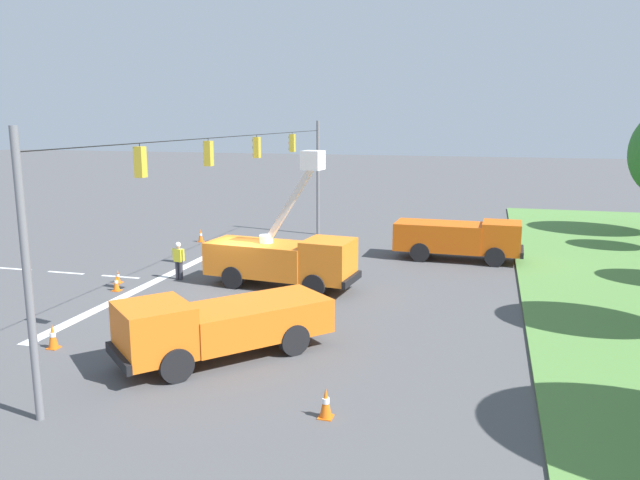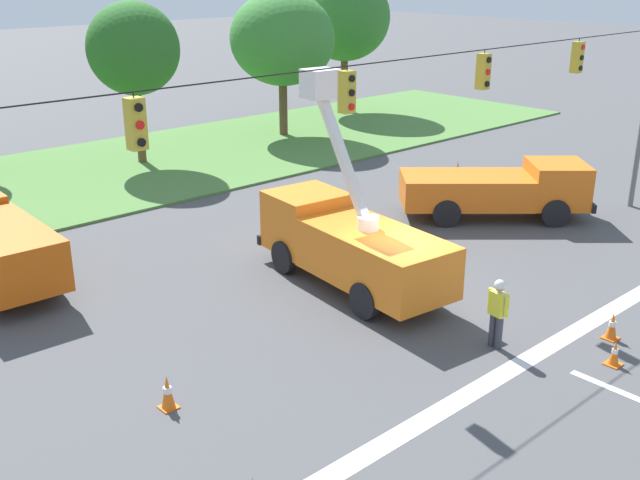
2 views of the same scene
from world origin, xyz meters
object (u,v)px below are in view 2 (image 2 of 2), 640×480
Objects in this scene: traffic_cone_mid_right at (615,353)px; road_worker at (498,309)px; utility_truck_bucket_lift at (349,240)px; traffic_cone_lane_edge_b at (167,392)px; tree_east_end at (345,17)px; tree_far_east at (282,39)px; utility_truck_support_near at (500,189)px; traffic_cone_near_bucket at (612,326)px; tree_east at (133,49)px; traffic_cone_foreground_left at (457,171)px.

road_worker is at bearing 118.86° from traffic_cone_mid_right.
utility_truck_bucket_lift is 9.06× the size of traffic_cone_lane_edge_b.
traffic_cone_mid_right is at bearing -32.03° from traffic_cone_lane_edge_b.
tree_east_end is 1.21× the size of utility_truck_bucket_lift.
traffic_cone_lane_edge_b is at bearing -140.19° from tree_east_end.
tree_far_east is 1.09× the size of utility_truck_bucket_lift.
utility_truck_support_near is 9.58m from traffic_cone_near_bucket.
utility_truck_support_near is 9.11× the size of traffic_cone_near_bucket.
utility_truck_bucket_lift is 8.40m from utility_truck_support_near.
tree_far_east is 12.15× the size of traffic_cone_mid_right.
tree_east reaches higher than traffic_cone_foreground_left.
utility_truck_support_near is 15.96m from traffic_cone_lane_edge_b.
traffic_cone_foreground_left is 1.13× the size of traffic_cone_near_bucket.
tree_east_end is (7.41, 2.98, 0.61)m from tree_far_east.
tree_east_end is 1.28× the size of utility_truck_support_near.
tree_east_end is 34.44m from traffic_cone_lane_edge_b.
utility_truck_bucket_lift reaches higher than utility_truck_support_near.
tree_east_end is (16.12, 3.16, 0.50)m from tree_east.
tree_east is 22.21m from road_worker.
traffic_cone_near_bucket is at bearing -128.03° from utility_truck_support_near.
traffic_cone_foreground_left is (-0.04, -11.80, -4.72)m from tree_far_east.
utility_truck_support_near is at bearing 10.14° from traffic_cone_lane_edge_b.
utility_truck_support_near is 8.54× the size of traffic_cone_lane_edge_b.
tree_east is 24.56m from traffic_cone_mid_right.
road_worker is at bearing -145.19° from utility_truck_support_near.
traffic_cone_foreground_left is at bearing -53.29° from tree_east.
traffic_cone_near_bucket is (1.18, 0.68, 0.05)m from traffic_cone_mid_right.
traffic_cone_mid_right is (-7.06, -8.21, -0.80)m from utility_truck_support_near.
traffic_cone_near_bucket is at bearing -34.34° from road_worker.
tree_east is at bearing 82.90° from road_worker.
tree_far_east is at bearing 69.23° from traffic_cone_near_bucket.
utility_truck_bucket_lift is at bearing -175.19° from utility_truck_support_near.
traffic_cone_lane_edge_b is (-18.68, -7.00, -0.02)m from traffic_cone_foreground_left.
tree_east is 4.12× the size of road_worker.
tree_east_end reaches higher than tree_far_east.
utility_truck_bucket_lift is 12.41m from traffic_cone_foreground_left.
utility_truck_bucket_lift is 7.33m from traffic_cone_near_bucket.
traffic_cone_near_bucket is at bearing 30.15° from traffic_cone_mid_right.
tree_east is 10.21× the size of traffic_cone_near_bucket.
traffic_cone_near_bucket is at bearing -110.77° from tree_far_east.
tree_east is 17.30m from utility_truck_support_near.
utility_truck_bucket_lift is at bearing 16.02° from traffic_cone_lane_edge_b.
utility_truck_bucket_lift is at bearing -124.32° from tree_far_east.
traffic_cone_near_bucket is (2.48, -6.82, -1.02)m from utility_truck_bucket_lift.
road_worker reaches higher than traffic_cone_lane_edge_b.
traffic_cone_lane_edge_b is (-7.33, -2.10, -0.99)m from utility_truck_bucket_lift.
traffic_cone_foreground_left is 19.95m from traffic_cone_lane_edge_b.
traffic_cone_near_bucket is (2.49, -1.70, -0.65)m from road_worker.
tree_east_end is at bearing 61.17° from utility_truck_support_near.
traffic_cone_near_bucket is (-8.88, -11.72, -0.05)m from traffic_cone_foreground_left.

